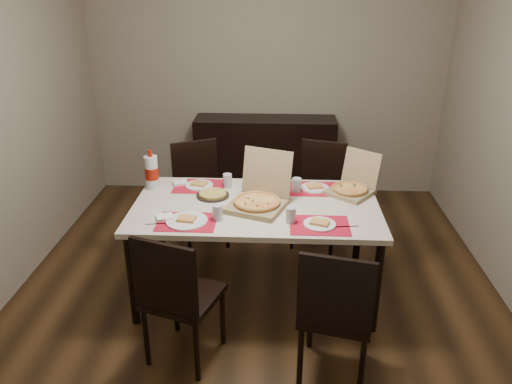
{
  "coord_description": "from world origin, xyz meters",
  "views": [
    {
      "loc": [
        0.15,
        -3.37,
        2.3
      ],
      "look_at": [
        -0.01,
        -0.06,
        0.85
      ],
      "focal_mm": 35.0,
      "sensor_mm": 36.0,
      "label": 1
    }
  ],
  "objects_px": {
    "chair_near_left": "(177,294)",
    "pizza_box_center": "(259,199)",
    "sideboard": "(265,158)",
    "chair_far_right": "(320,189)",
    "soda_bottle": "(152,172)",
    "chair_near_right": "(336,310)",
    "dining_table": "(256,213)",
    "dip_bowl": "(278,196)",
    "chair_far_left": "(199,189)"
  },
  "relations": [
    {
      "from": "chair_far_right",
      "to": "soda_bottle",
      "type": "bearing_deg",
      "value": -156.16
    },
    {
      "from": "chair_far_left",
      "to": "pizza_box_center",
      "type": "xyz_separation_m",
      "value": [
        0.58,
        -0.85,
        0.3
      ]
    },
    {
      "from": "chair_near_right",
      "to": "pizza_box_center",
      "type": "distance_m",
      "value": 1.06
    },
    {
      "from": "chair_far_left",
      "to": "chair_far_right",
      "type": "height_order",
      "value": "same"
    },
    {
      "from": "sideboard",
      "to": "pizza_box_center",
      "type": "distance_m",
      "value": 1.9
    },
    {
      "from": "sideboard",
      "to": "chair_near_left",
      "type": "relative_size",
      "value": 1.61
    },
    {
      "from": "chair_near_right",
      "to": "pizza_box_center",
      "type": "relative_size",
      "value": 1.76
    },
    {
      "from": "chair_far_right",
      "to": "dip_bowl",
      "type": "bearing_deg",
      "value": -117.12
    },
    {
      "from": "pizza_box_center",
      "to": "chair_far_right",
      "type": "bearing_deg",
      "value": 60.08
    },
    {
      "from": "sideboard",
      "to": "chair_far_left",
      "type": "height_order",
      "value": "chair_far_left"
    },
    {
      "from": "chair_far_right",
      "to": "pizza_box_center",
      "type": "bearing_deg",
      "value": -119.92
    },
    {
      "from": "chair_near_right",
      "to": "dining_table",
      "type": "bearing_deg",
      "value": 119.13
    },
    {
      "from": "chair_near_right",
      "to": "chair_near_left",
      "type": "bearing_deg",
      "value": 173.57
    },
    {
      "from": "dining_table",
      "to": "dip_bowl",
      "type": "height_order",
      "value": "dip_bowl"
    },
    {
      "from": "chair_near_left",
      "to": "pizza_box_center",
      "type": "bearing_deg",
      "value": 59.14
    },
    {
      "from": "sideboard",
      "to": "chair_near_left",
      "type": "distance_m",
      "value": 2.69
    },
    {
      "from": "chair_far_right",
      "to": "soda_bottle",
      "type": "xyz_separation_m",
      "value": [
        -1.37,
        -0.6,
        0.37
      ]
    },
    {
      "from": "dining_table",
      "to": "pizza_box_center",
      "type": "distance_m",
      "value": 0.13
    },
    {
      "from": "dining_table",
      "to": "chair_far_left",
      "type": "relative_size",
      "value": 1.94
    },
    {
      "from": "dip_bowl",
      "to": "chair_far_right",
      "type": "bearing_deg",
      "value": 62.88
    },
    {
      "from": "chair_near_left",
      "to": "soda_bottle",
      "type": "bearing_deg",
      "value": 109.65
    },
    {
      "from": "dining_table",
      "to": "chair_near_left",
      "type": "relative_size",
      "value": 1.94
    },
    {
      "from": "dining_table",
      "to": "chair_near_left",
      "type": "xyz_separation_m",
      "value": [
        -0.44,
        -0.81,
        -0.17
      ]
    },
    {
      "from": "chair_far_right",
      "to": "dip_bowl",
      "type": "xyz_separation_m",
      "value": [
        -0.38,
        -0.74,
        0.25
      ]
    },
    {
      "from": "soda_bottle",
      "to": "sideboard",
      "type": "bearing_deg",
      "value": 62.03
    },
    {
      "from": "chair_far_right",
      "to": "dip_bowl",
      "type": "relative_size",
      "value": 7.83
    },
    {
      "from": "pizza_box_center",
      "to": "dip_bowl",
      "type": "xyz_separation_m",
      "value": [
        0.14,
        0.16,
        -0.04
      ]
    },
    {
      "from": "chair_near_right",
      "to": "dip_bowl",
      "type": "distance_m",
      "value": 1.13
    },
    {
      "from": "sideboard",
      "to": "dining_table",
      "type": "xyz_separation_m",
      "value": [
        -0.01,
        -1.84,
        0.23
      ]
    },
    {
      "from": "chair_near_right",
      "to": "soda_bottle",
      "type": "relative_size",
      "value": 2.93
    },
    {
      "from": "chair_near_left",
      "to": "chair_far_left",
      "type": "distance_m",
      "value": 1.64
    },
    {
      "from": "soda_bottle",
      "to": "dining_table",
      "type": "bearing_deg",
      "value": -17.76
    },
    {
      "from": "sideboard",
      "to": "pizza_box_center",
      "type": "height_order",
      "value": "pizza_box_center"
    },
    {
      "from": "pizza_box_center",
      "to": "dip_bowl",
      "type": "height_order",
      "value": "pizza_box_center"
    },
    {
      "from": "chair_near_right",
      "to": "chair_far_left",
      "type": "relative_size",
      "value": 1.0
    },
    {
      "from": "sideboard",
      "to": "chair_near_left",
      "type": "bearing_deg",
      "value": -99.71
    },
    {
      "from": "soda_bottle",
      "to": "dip_bowl",
      "type": "bearing_deg",
      "value": -8.01
    },
    {
      "from": "chair_far_right",
      "to": "chair_near_right",
      "type": "bearing_deg",
      "value": -90.87
    },
    {
      "from": "pizza_box_center",
      "to": "soda_bottle",
      "type": "bearing_deg",
      "value": 160.89
    },
    {
      "from": "sideboard",
      "to": "chair_near_right",
      "type": "distance_m",
      "value": 2.8
    },
    {
      "from": "chair_far_left",
      "to": "soda_bottle",
      "type": "distance_m",
      "value": 0.72
    },
    {
      "from": "dining_table",
      "to": "chair_far_right",
      "type": "height_order",
      "value": "chair_far_right"
    },
    {
      "from": "chair_far_left",
      "to": "dip_bowl",
      "type": "relative_size",
      "value": 7.83
    },
    {
      "from": "pizza_box_center",
      "to": "dip_bowl",
      "type": "distance_m",
      "value": 0.21
    },
    {
      "from": "sideboard",
      "to": "soda_bottle",
      "type": "distance_m",
      "value": 1.84
    },
    {
      "from": "chair_near_left",
      "to": "pizza_box_center",
      "type": "xyz_separation_m",
      "value": [
        0.47,
        0.78,
        0.3
      ]
    },
    {
      "from": "sideboard",
      "to": "soda_bottle",
      "type": "xyz_separation_m",
      "value": [
        -0.84,
        -1.58,
        0.43
      ]
    },
    {
      "from": "chair_far_left",
      "to": "pizza_box_center",
      "type": "distance_m",
      "value": 1.07
    },
    {
      "from": "pizza_box_center",
      "to": "chair_near_left",
      "type": "bearing_deg",
      "value": -120.86
    },
    {
      "from": "chair_far_right",
      "to": "chair_near_left",
      "type": "bearing_deg",
      "value": -120.36
    }
  ]
}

